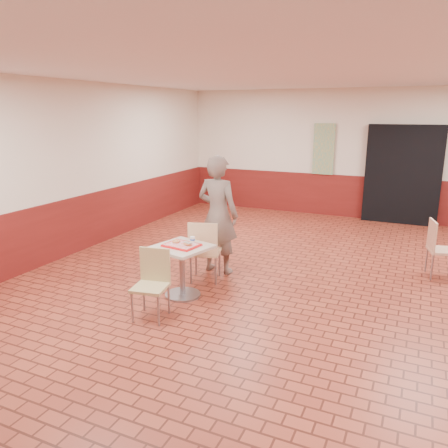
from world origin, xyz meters
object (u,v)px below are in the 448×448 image
at_px(chair_main_back, 204,248).
at_px(serving_tray, 182,245).
at_px(chair_second_left, 439,246).
at_px(ring_donut, 176,241).
at_px(long_john_donut, 187,244).
at_px(paper_cup, 193,240).
at_px(customer, 218,215).
at_px(chair_main_front, 152,280).
at_px(main_table, 182,263).

xyz_separation_m(chair_main_back, serving_tray, (-0.04, -0.58, 0.21)).
xyz_separation_m(chair_main_back, chair_second_left, (3.15, 1.68, -0.03)).
xyz_separation_m(ring_donut, long_john_donut, (0.20, -0.05, 0.00)).
xyz_separation_m(ring_donut, paper_cup, (0.21, 0.08, 0.03)).
distance_m(customer, chair_second_left, 3.40).
distance_m(chair_main_front, chair_main_back, 1.27).
bearing_deg(long_john_donut, serving_tray, 169.96).
distance_m(customer, long_john_donut, 1.10).
height_order(chair_main_back, paper_cup, chair_main_back).
height_order(chair_main_front, long_john_donut, chair_main_front).
relative_size(chair_main_back, chair_second_left, 1.06).
relative_size(chair_main_front, chair_main_back, 0.91).
xyz_separation_m(customer, serving_tray, (-0.04, -1.07, -0.19)).
bearing_deg(main_table, customer, 88.09).
relative_size(chair_main_front, serving_tray, 1.92).
relative_size(chair_main_front, customer, 0.46).
distance_m(chair_main_front, serving_tray, 0.73).
distance_m(customer, paper_cup, 0.97).
bearing_deg(main_table, paper_cup, 47.53).
bearing_deg(chair_second_left, paper_cup, 111.89).
xyz_separation_m(customer, paper_cup, (0.07, -0.96, -0.13)).
bearing_deg(ring_donut, serving_tray, -17.97).
relative_size(ring_donut, long_john_donut, 0.67).
bearing_deg(chair_main_back, long_john_donut, 79.21).
bearing_deg(chair_main_back, paper_cup, 81.54).
bearing_deg(customer, long_john_donut, 97.27).
height_order(chair_main_back, long_john_donut, chair_main_back).
xyz_separation_m(chair_main_front, paper_cup, (0.14, 0.80, 0.31)).
height_order(serving_tray, ring_donut, ring_donut).
bearing_deg(customer, chair_second_left, -155.39).
bearing_deg(chair_main_front, chair_main_back, 76.28).
distance_m(chair_main_back, serving_tray, 0.62).
relative_size(serving_tray, chair_second_left, 0.50).
xyz_separation_m(chair_main_front, long_john_donut, (0.13, 0.66, 0.29)).
height_order(main_table, customer, customer).
bearing_deg(chair_second_left, customer, 97.72).
bearing_deg(long_john_donut, ring_donut, 165.82).
bearing_deg(serving_tray, chair_main_back, 85.86).
bearing_deg(chair_main_back, serving_tray, 69.66).
bearing_deg(chair_main_back, customer, -105.44).
distance_m(main_table, chair_main_back, 0.59).
relative_size(chair_main_back, serving_tray, 2.10).
bearing_deg(chair_main_front, chair_second_left, 32.02).
distance_m(chair_main_front, customer, 1.81).
bearing_deg(ring_donut, paper_cup, 21.16).
distance_m(serving_tray, paper_cup, 0.17).
bearing_deg(long_john_donut, chair_main_front, -101.14).
relative_size(main_table, customer, 0.39).
height_order(long_john_donut, chair_second_left, chair_second_left).
bearing_deg(chair_main_back, ring_donut, 58.80).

